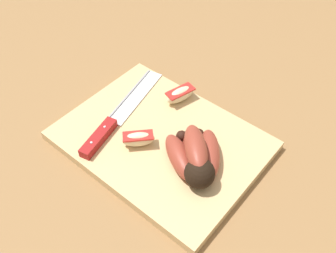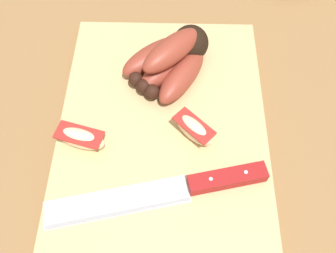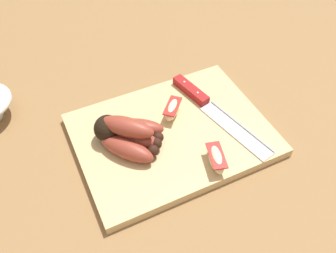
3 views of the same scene
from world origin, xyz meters
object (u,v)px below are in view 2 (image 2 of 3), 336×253
at_px(banana_bunch, 173,59).
at_px(apple_wedge_near, 194,129).
at_px(apple_wedge_middle, 80,138).
at_px(chefs_knife, 190,187).

relative_size(banana_bunch, apple_wedge_near, 2.32).
height_order(apple_wedge_near, apple_wedge_middle, same).
distance_m(banana_bunch, apple_wedge_middle, 0.18).
xyz_separation_m(chefs_knife, apple_wedge_near, (0.08, -0.00, 0.01)).
xyz_separation_m(banana_bunch, chefs_knife, (-0.19, -0.02, -0.02)).
xyz_separation_m(banana_bunch, apple_wedge_middle, (-0.13, 0.12, -0.01)).
distance_m(apple_wedge_near, apple_wedge_middle, 0.15).
distance_m(chefs_knife, apple_wedge_near, 0.08).
distance_m(banana_bunch, chefs_knife, 0.19).
bearing_deg(apple_wedge_near, chefs_knife, 176.34).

